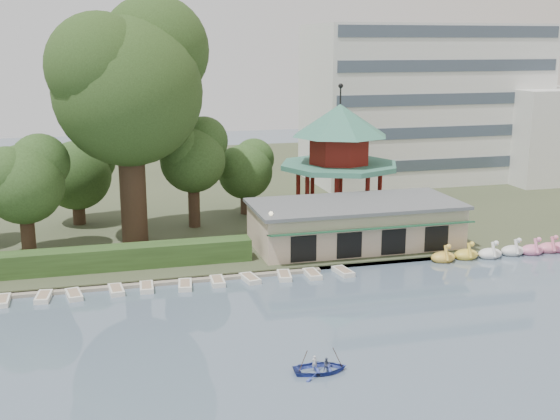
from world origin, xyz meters
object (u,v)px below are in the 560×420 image
object	(u,v)px
boathouse	(355,223)
rowboat_with_passengers	(321,365)
pavilion	(339,150)
big_tree	(129,78)
dock	(105,286)

from	to	relation	value
boathouse	rowboat_with_passengers	world-z (taller)	boathouse
pavilion	rowboat_with_passengers	size ratio (longest dim) A/B	3.00
boathouse	big_tree	distance (m)	23.55
boathouse	pavilion	world-z (taller)	pavilion
big_tree	rowboat_with_passengers	xyz separation A→B (m)	(8.28, -28.62, -14.62)
dock	big_tree	size ratio (longest dim) A/B	1.55
rowboat_with_passengers	big_tree	bearing A→B (deg)	106.14
big_tree	rowboat_with_passengers	size ratio (longest dim) A/B	4.87
dock	boathouse	world-z (taller)	boathouse
dock	boathouse	bearing A→B (deg)	12.24
dock	pavilion	distance (m)	29.14
rowboat_with_passengers	pavilion	bearing A→B (deg)	68.84
dock	boathouse	distance (m)	22.62
big_tree	pavilion	bearing A→B (deg)	10.31
dock	rowboat_with_passengers	distance (m)	21.01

